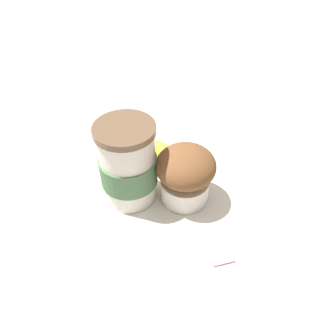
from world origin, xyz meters
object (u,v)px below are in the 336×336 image
(muffin, at_px, (185,173))
(banana, at_px, (148,149))
(coffee_cup, at_px, (128,165))
(sugar_packet, at_px, (218,248))

(muffin, relative_size, banana, 0.55)
(coffee_cup, distance_m, banana, 0.11)
(muffin, distance_m, banana, 0.13)
(coffee_cup, relative_size, sugar_packet, 2.75)
(coffee_cup, height_order, sugar_packet, coffee_cup)
(coffee_cup, bearing_deg, banana, 34.68)
(banana, bearing_deg, coffee_cup, -145.32)
(muffin, bearing_deg, coffee_cup, 134.31)
(muffin, xyz_separation_m, banana, (0.02, 0.12, -0.04))
(coffee_cup, distance_m, sugar_packet, 0.18)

